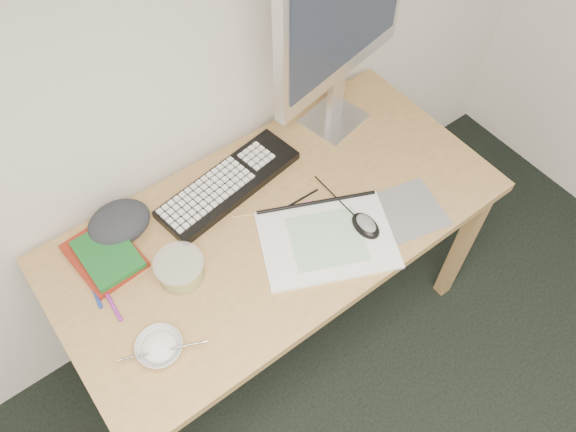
{
  "coord_description": "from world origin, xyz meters",
  "views": [
    {
      "loc": [
        -0.3,
        0.62,
        2.18
      ],
      "look_at": [
        0.27,
        1.38,
        0.83
      ],
      "focal_mm": 35.0,
      "sensor_mm": 36.0,
      "label": 1
    }
  ],
  "objects_px": {
    "sketchpad": "(327,240)",
    "keyboard": "(229,184)",
    "desk": "(277,234)",
    "monitor": "(343,19)",
    "rice_bowl": "(160,348)"
  },
  "relations": [
    {
      "from": "sketchpad",
      "to": "keyboard",
      "type": "height_order",
      "value": "keyboard"
    },
    {
      "from": "desk",
      "to": "sketchpad",
      "type": "bearing_deg",
      "value": -63.91
    },
    {
      "from": "desk",
      "to": "sketchpad",
      "type": "distance_m",
      "value": 0.19
    },
    {
      "from": "keyboard",
      "to": "rice_bowl",
      "type": "bearing_deg",
      "value": -150.55
    },
    {
      "from": "desk",
      "to": "keyboard",
      "type": "xyz_separation_m",
      "value": [
        -0.05,
        0.2,
        0.1
      ]
    },
    {
      "from": "sketchpad",
      "to": "rice_bowl",
      "type": "relative_size",
      "value": 3.16
    },
    {
      "from": "keyboard",
      "to": "desk",
      "type": "bearing_deg",
      "value": -85.18
    },
    {
      "from": "desk",
      "to": "rice_bowl",
      "type": "bearing_deg",
      "value": -162.67
    },
    {
      "from": "sketchpad",
      "to": "keyboard",
      "type": "xyz_separation_m",
      "value": [
        -0.12,
        0.35,
        0.01
      ]
    },
    {
      "from": "desk",
      "to": "monitor",
      "type": "height_order",
      "value": "monitor"
    },
    {
      "from": "monitor",
      "to": "rice_bowl",
      "type": "height_order",
      "value": "monitor"
    },
    {
      "from": "desk",
      "to": "keyboard",
      "type": "bearing_deg",
      "value": 103.34
    },
    {
      "from": "sketchpad",
      "to": "keyboard",
      "type": "relative_size",
      "value": 0.8
    },
    {
      "from": "desk",
      "to": "monitor",
      "type": "relative_size",
      "value": 2.12
    },
    {
      "from": "keyboard",
      "to": "monitor",
      "type": "height_order",
      "value": "monitor"
    }
  ]
}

